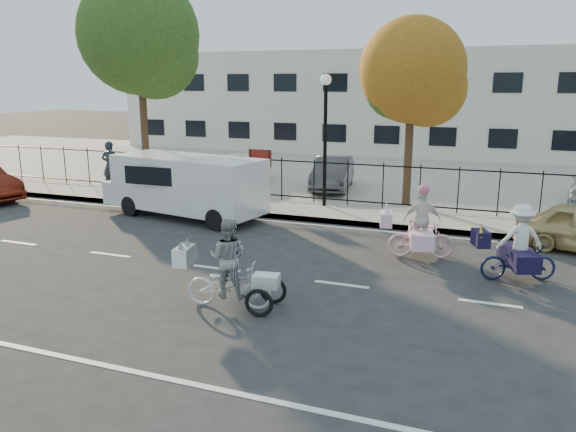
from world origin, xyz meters
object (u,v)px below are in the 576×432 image
at_px(lot_car_b, 238,169).
at_px(bull_bike, 518,250).
at_px(white_van, 185,184).
at_px(pedestrian, 110,166).
at_px(lamppost, 325,117).
at_px(zebra_trike, 229,274).
at_px(lot_car_c, 333,173).
at_px(unicorn_bike, 420,231).

bearing_deg(lot_car_b, bull_bike, -49.18).
xyz_separation_m(white_van, pedestrian, (-4.77, 2.43, 0.01)).
relative_size(bull_bike, lot_car_b, 0.43).
bearing_deg(lamppost, white_van, -145.90).
distance_m(white_van, lot_car_b, 5.39).
bearing_deg(bull_bike, lamppost, 29.47).
height_order(zebra_trike, lot_car_c, zebra_trike).
distance_m(unicorn_bike, bull_bike, 2.37).
relative_size(unicorn_bike, lot_car_c, 0.49).
xyz_separation_m(white_van, lot_car_b, (-0.75, 5.33, -0.31)).
height_order(lot_car_b, lot_car_c, lot_car_c).
relative_size(pedestrian, lot_car_b, 0.43).
bearing_deg(pedestrian, lamppost, 168.56).
bearing_deg(bull_bike, lot_car_b, 33.39).
distance_m(white_van, pedestrian, 5.35).
distance_m(bull_bike, pedestrian, 15.40).
distance_m(pedestrian, lot_car_c, 8.60).
bearing_deg(lot_car_b, white_van, -94.26).
height_order(bull_bike, lot_car_b, bull_bike).
bearing_deg(unicorn_bike, pedestrian, 58.75).
bearing_deg(zebra_trike, pedestrian, 38.64).
height_order(bull_bike, pedestrian, pedestrian).
bearing_deg(white_van, lot_car_b, 109.03).
height_order(lamppost, pedestrian, lamppost).
bearing_deg(lot_car_c, zebra_trike, -91.82).
bearing_deg(lot_car_b, zebra_trike, -77.23).
bearing_deg(pedestrian, lot_car_c, -170.72).
distance_m(zebra_trike, lot_car_c, 11.86).
height_order(unicorn_bike, pedestrian, pedestrian).
bearing_deg(bull_bike, white_van, 55.51).
bearing_deg(lot_car_c, bull_bike, -59.91).
distance_m(bull_bike, lot_car_c, 10.50).
xyz_separation_m(bull_bike, lot_car_b, (-10.54, 7.92, 0.09)).
distance_m(unicorn_bike, lot_car_c, 8.53).
distance_m(zebra_trike, pedestrian, 12.74).
distance_m(lamppost, white_van, 5.03).
xyz_separation_m(lamppost, lot_car_b, (-4.56, 2.75, -2.35)).
xyz_separation_m(zebra_trike, bull_bike, (5.16, 3.58, 0.00)).
bearing_deg(bull_bike, lot_car_c, 19.04).
bearing_deg(unicorn_bike, white_van, 64.52).
bearing_deg(white_van, unicorn_bike, -1.76).
distance_m(lot_car_b, lot_car_c, 3.97).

